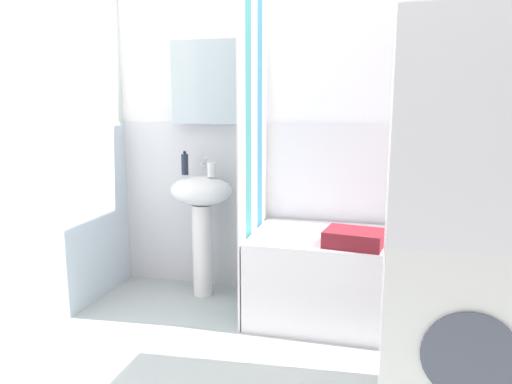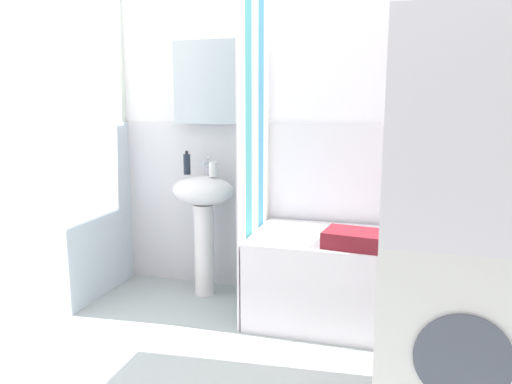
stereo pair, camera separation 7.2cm
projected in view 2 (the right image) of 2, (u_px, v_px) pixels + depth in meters
wall_back_tiled at (326, 133)px, 3.30m from camera, size 3.60×0.18×2.40m
wall_left_tiled at (43, 142)px, 2.85m from camera, size 0.07×1.81×2.40m
sink at (203, 208)px, 3.39m from camera, size 0.44×0.34×0.85m
faucet at (207, 166)px, 3.42m from camera, size 0.03×0.12×0.12m
soap_dispenser at (187, 164)px, 3.41m from camera, size 0.05×0.05×0.17m
toothbrush_cup at (213, 169)px, 3.31m from camera, size 0.06×0.06×0.10m
bathtub at (367, 281)px, 3.00m from camera, size 1.40×0.69×0.54m
shower_curtain at (254, 158)px, 3.06m from camera, size 0.01×0.69×2.00m
shampoo_bottle at (471, 220)px, 3.03m from camera, size 0.05×0.05×0.19m
conditioner_bottle at (450, 216)px, 3.04m from camera, size 0.06×0.06×0.24m
lotion_bottle at (430, 219)px, 3.07m from camera, size 0.05×0.05×0.19m
body_wash_bottle at (413, 215)px, 3.10m from camera, size 0.04×0.04×0.22m
towel_folded at (354, 239)px, 2.78m from camera, size 0.36×0.29×0.09m
washer_dryer_stack at (461, 234)px, 1.93m from camera, size 0.61×0.60×1.67m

